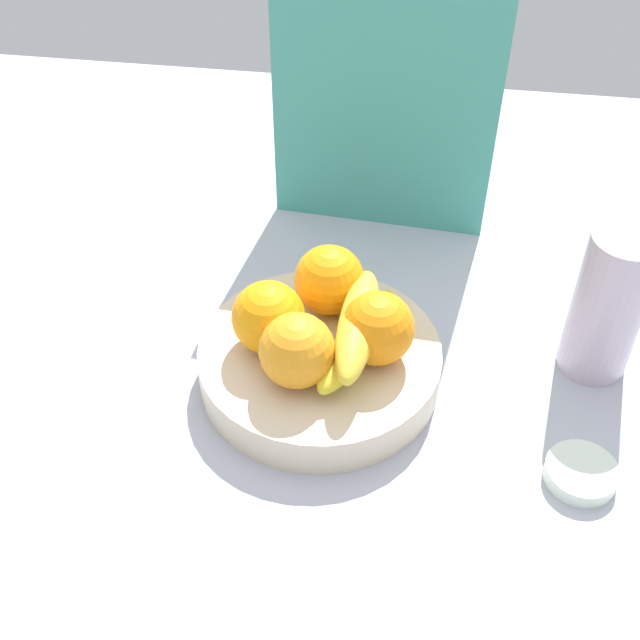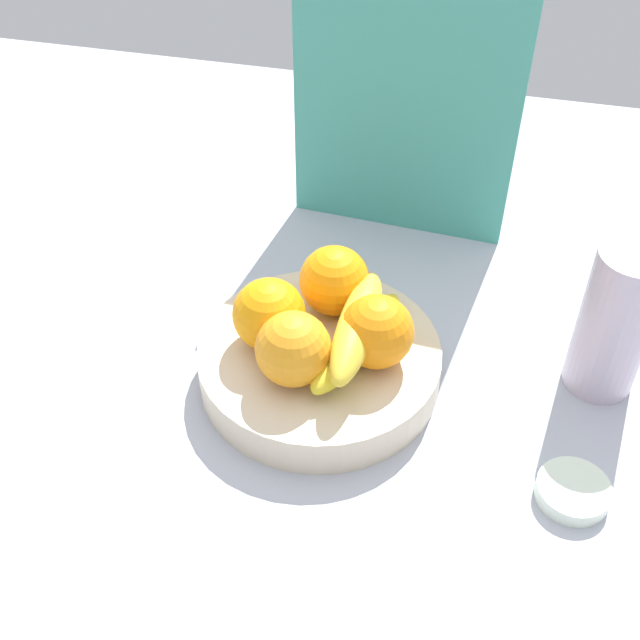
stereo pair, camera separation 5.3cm
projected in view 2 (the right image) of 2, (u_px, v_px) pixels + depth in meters
ground_plane at (305, 385)px, 93.50cm from camera, size 180.00×140.00×3.00cm
fruit_bowl at (320, 362)px, 90.81cm from camera, size 26.29×26.29×4.62cm
orange_front_left at (270, 312)px, 87.54cm from camera, size 7.81×7.81×7.81cm
orange_front_right at (293, 349)px, 83.53cm from camera, size 7.81×7.81×7.81cm
orange_center at (377, 330)px, 85.53cm from camera, size 7.81×7.81×7.81cm
orange_back_left at (334, 281)px, 91.20cm from camera, size 7.81×7.81×7.81cm
banana_bunch at (357, 336)px, 86.05cm from camera, size 9.38×17.54×6.20cm
cutting_board at (405, 102)px, 100.80cm from camera, size 28.06×3.76×36.00cm
thermos_tumbler at (615, 321)px, 85.84cm from camera, size 7.53×7.53×17.89cm
jar_lid at (573, 491)px, 80.22cm from camera, size 7.15×7.15×1.75cm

